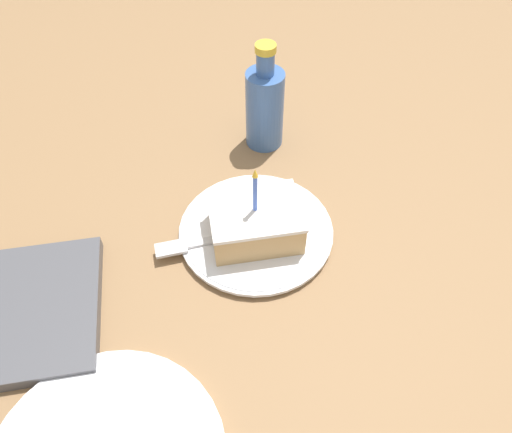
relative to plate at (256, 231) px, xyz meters
name	(u,v)px	position (x,y,z in m)	size (l,w,h in m)	color
ground_plane	(261,247)	(-0.01, -0.01, -0.03)	(2.40, 2.40, 0.04)	olive
plate	(256,231)	(0.00, 0.00, 0.00)	(0.23, 0.23, 0.01)	silver
cake_slice	(255,220)	(-0.01, 0.00, 0.03)	(0.10, 0.13, 0.13)	tan
fork	(213,240)	(-0.01, 0.06, 0.01)	(0.03, 0.19, 0.00)	silver
bottle	(265,106)	(0.20, -0.05, 0.07)	(0.06, 0.06, 0.19)	#3F66A5
marble_board	(34,310)	(-0.08, 0.31, 0.00)	(0.20, 0.17, 0.02)	#4C4C51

